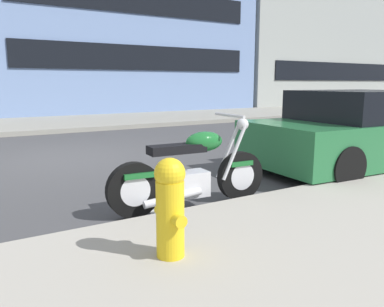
% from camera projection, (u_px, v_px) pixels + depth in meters
% --- Properties ---
extents(ground_plane, '(260.00, 260.00, 0.00)m').
position_uv_depth(ground_plane, '(72.00, 159.00, 7.64)').
color(ground_plane, '#3D3D3F').
extents(sidewalk_far_curb, '(120.00, 5.00, 0.14)m').
position_uv_depth(sidewalk_far_curb, '(281.00, 112.00, 19.28)').
color(sidewalk_far_curb, gray).
rests_on(sidewalk_far_curb, ground).
extents(parking_stall_stripe, '(0.12, 2.20, 0.01)m').
position_uv_depth(parking_stall_stripe, '(144.00, 205.00, 4.71)').
color(parking_stall_stripe, silver).
rests_on(parking_stall_stripe, ground).
extents(parked_motorcycle, '(2.05, 0.62, 1.11)m').
position_uv_depth(parked_motorcycle, '(193.00, 173.00, 4.56)').
color(parked_motorcycle, black).
rests_on(parked_motorcycle, ground).
extents(parked_car_second_in_row, '(4.18, 2.13, 1.35)m').
position_uv_depth(parked_car_second_in_row, '(361.00, 132.00, 6.70)').
color(parked_car_second_in_row, '#236638').
rests_on(parked_car_second_in_row, ground).
extents(fire_hydrant, '(0.24, 0.36, 0.79)m').
position_uv_depth(fire_hydrant, '(170.00, 205.00, 2.95)').
color(fire_hydrant, gold).
rests_on(fire_hydrant, sidewalk_near_curb).
extents(townhouse_near_left, '(15.47, 11.07, 9.97)m').
position_uv_depth(townhouse_near_left, '(289.00, 36.00, 29.13)').
color(townhouse_near_left, '#939993').
rests_on(townhouse_near_left, ground).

